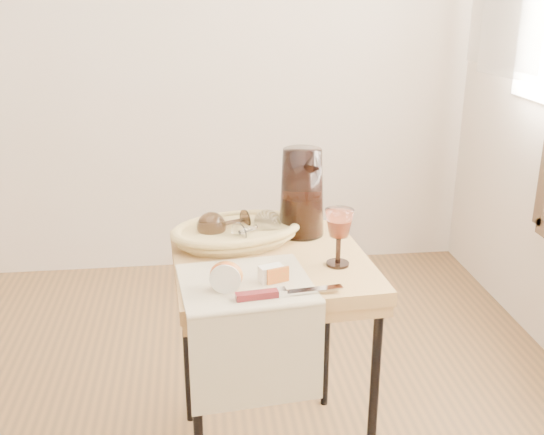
{
  "coord_description": "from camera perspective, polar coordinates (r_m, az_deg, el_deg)",
  "views": [
    {
      "loc": [
        0.51,
        -1.17,
        1.31
      ],
      "look_at": [
        0.69,
        0.34,
        0.76
      ],
      "focal_mm": 42.53,
      "sensor_mm": 36.0,
      "label": 1
    }
  ],
  "objects": [
    {
      "name": "wine_goblet",
      "position": [
        1.62,
        5.92,
        -1.77
      ],
      "size": [
        0.08,
        0.08,
        0.15
      ],
      "primitive_type": null,
      "rotation": [
        0.0,
        0.0,
        -0.02
      ],
      "color": "white",
      "rests_on": "side_table"
    },
    {
      "name": "table_knife",
      "position": [
        1.47,
        1.2,
        -6.54
      ],
      "size": [
        0.25,
        0.06,
        0.02
      ],
      "primitive_type": null,
      "rotation": [
        0.0,
        0.0,
        0.13
      ],
      "color": "silver",
      "rests_on": "tea_towel"
    },
    {
      "name": "goblet_lying_a",
      "position": [
        1.78,
        -4.08,
        -0.52
      ],
      "size": [
        0.15,
        0.13,
        0.08
      ],
      "primitive_type": null,
      "rotation": [
        0.0,
        0.0,
        3.57
      ],
      "color": "brown",
      "rests_on": "bread_basket"
    },
    {
      "name": "goblet_lying_b",
      "position": [
        1.75,
        -1.48,
        -0.86
      ],
      "size": [
        0.15,
        0.14,
        0.08
      ],
      "primitive_type": null,
      "rotation": [
        0.0,
        0.0,
        0.66
      ],
      "color": "white",
      "rests_on": "bread_basket"
    },
    {
      "name": "bread_basket",
      "position": [
        1.78,
        -3.09,
        -1.48
      ],
      "size": [
        0.38,
        0.31,
        0.05
      ],
      "primitive_type": null,
      "rotation": [
        0.0,
        0.0,
        0.3
      ],
      "color": "olive",
      "rests_on": "side_table"
    },
    {
      "name": "apple_half",
      "position": [
        1.49,
        -4.06,
        -5.13
      ],
      "size": [
        0.08,
        0.05,
        0.07
      ],
      "primitive_type": "ellipsoid",
      "rotation": [
        0.0,
        0.0,
        -0.17
      ],
      "color": "red",
      "rests_on": "tea_towel"
    },
    {
      "name": "tea_towel",
      "position": [
        1.54,
        -2.36,
        -5.81
      ],
      "size": [
        0.34,
        0.31,
        0.01
      ],
      "primitive_type": "cube",
      "rotation": [
        0.0,
        0.0,
        0.11
      ],
      "color": "beige",
      "rests_on": "side_table"
    },
    {
      "name": "apple_wedge",
      "position": [
        1.54,
        -0.09,
        -4.96
      ],
      "size": [
        0.06,
        0.05,
        0.04
      ],
      "primitive_type": "cube",
      "rotation": [
        0.0,
        0.0,
        0.32
      ],
      "color": "white",
      "rests_on": "tea_towel"
    },
    {
      "name": "side_table",
      "position": [
        1.83,
        -0.08,
        -12.8
      ],
      "size": [
        0.54,
        0.54,
        0.64
      ],
      "primitive_type": null,
      "rotation": [
        0.0,
        0.0,
        0.07
      ],
      "color": "brown",
      "rests_on": "floor"
    },
    {
      "name": "pitcher",
      "position": [
        1.81,
        2.65,
        2.25
      ],
      "size": [
        0.26,
        0.3,
        0.29
      ],
      "primitive_type": null,
      "rotation": [
        0.0,
        0.0,
        -0.43
      ],
      "color": "black",
      "rests_on": "side_table"
    }
  ]
}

